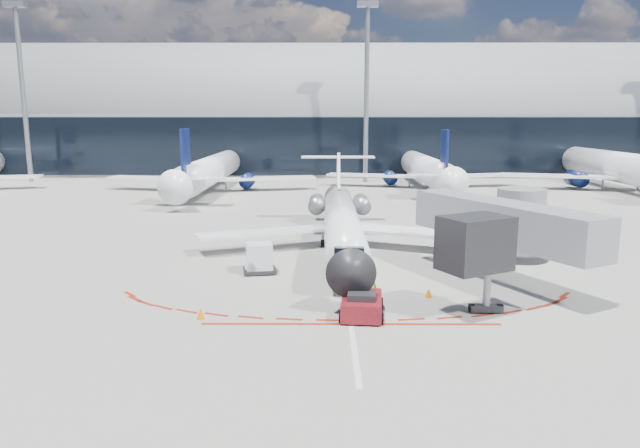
{
  "coord_description": "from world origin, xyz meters",
  "views": [
    {
      "loc": [
        -1.32,
        -36.76,
        9.51
      ],
      "look_at": [
        -1.49,
        -1.61,
        2.9
      ],
      "focal_mm": 32.0,
      "sensor_mm": 36.0,
      "label": 1
    }
  ],
  "objects_px": {
    "pushback_tug": "(362,305)",
    "ramp_worker": "(371,288)",
    "uld_container": "(259,258)",
    "regional_jet": "(342,221)"
  },
  "relations": [
    {
      "from": "pushback_tug",
      "to": "uld_container",
      "type": "distance_m",
      "value": 9.71
    },
    {
      "from": "regional_jet",
      "to": "pushback_tug",
      "type": "xyz_separation_m",
      "value": [
        0.54,
        -13.6,
        -1.62
      ]
    },
    {
      "from": "pushback_tug",
      "to": "uld_container",
      "type": "xyz_separation_m",
      "value": [
        -5.82,
        7.76,
        0.36
      ]
    },
    {
      "from": "pushback_tug",
      "to": "ramp_worker",
      "type": "bearing_deg",
      "value": 77.05
    },
    {
      "from": "ramp_worker",
      "to": "uld_container",
      "type": "height_order",
      "value": "uld_container"
    },
    {
      "from": "regional_jet",
      "to": "ramp_worker",
      "type": "xyz_separation_m",
      "value": [
        1.11,
        -11.87,
        -1.31
      ]
    },
    {
      "from": "pushback_tug",
      "to": "ramp_worker",
      "type": "xyz_separation_m",
      "value": [
        0.58,
        1.74,
        0.31
      ]
    },
    {
      "from": "pushback_tug",
      "to": "uld_container",
      "type": "height_order",
      "value": "uld_container"
    },
    {
      "from": "regional_jet",
      "to": "uld_container",
      "type": "height_order",
      "value": "regional_jet"
    },
    {
      "from": "pushback_tug",
      "to": "ramp_worker",
      "type": "distance_m",
      "value": 1.86
    }
  ]
}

